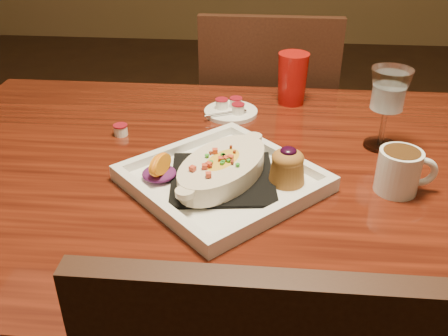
# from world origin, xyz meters

# --- Properties ---
(table) EXTENTS (1.50, 0.90, 0.75)m
(table) POSITION_xyz_m (0.00, 0.00, 0.65)
(table) COLOR maroon
(table) RESTS_ON floor
(chair_far) EXTENTS (0.42, 0.42, 0.93)m
(chair_far) POSITION_xyz_m (-0.00, 0.63, 0.51)
(chair_far) COLOR black
(chair_far) RESTS_ON floor
(plate) EXTENTS (0.44, 0.44, 0.08)m
(plate) POSITION_xyz_m (-0.07, -0.07, 0.78)
(plate) COLOR white
(plate) RESTS_ON table
(coffee_mug) EXTENTS (0.11, 0.08, 0.08)m
(coffee_mug) POSITION_xyz_m (0.24, -0.06, 0.79)
(coffee_mug) COLOR white
(coffee_mug) RESTS_ON table
(goblet) EXTENTS (0.08, 0.08, 0.17)m
(goblet) POSITION_xyz_m (0.24, 0.12, 0.87)
(goblet) COLOR silver
(goblet) RESTS_ON table
(saucer) EXTENTS (0.13, 0.13, 0.09)m
(saucer) POSITION_xyz_m (-0.09, 0.26, 0.76)
(saucer) COLOR white
(saucer) RESTS_ON table
(creamer_loose) EXTENTS (0.03, 0.03, 0.03)m
(creamer_loose) POSITION_xyz_m (-0.33, 0.12, 0.76)
(creamer_loose) COLOR white
(creamer_loose) RESTS_ON table
(red_tumbler) EXTENTS (0.08, 0.08, 0.13)m
(red_tumbler) POSITION_xyz_m (0.06, 0.35, 0.81)
(red_tumbler) COLOR #AA100C
(red_tumbler) RESTS_ON table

